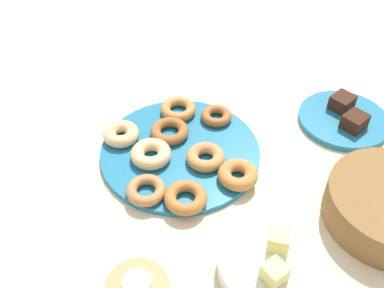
{
  "coord_description": "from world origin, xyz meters",
  "views": [
    {
      "loc": [
        0.62,
        0.35,
        0.7
      ],
      "look_at": [
        0.0,
        0.03,
        0.04
      ],
      "focal_mm": 41.3,
      "sensor_mm": 36.0,
      "label": 1
    }
  ],
  "objects_px": {
    "donut_7": "(178,109)",
    "melon_chunk_left": "(279,240)",
    "fruit_bowl": "(270,266)",
    "melon_chunk_right": "(274,273)",
    "donut_6": "(205,157)",
    "brownie_far": "(355,121)",
    "tealight": "(136,284)",
    "donut_2": "(170,131)",
    "cake_plate": "(343,120)",
    "donut_3": "(216,116)",
    "donut_5": "(151,154)",
    "donut_0": "(146,190)",
    "donut_1": "(121,134)",
    "brownie_near": "(342,102)",
    "donut_4": "(186,198)",
    "donut_plate": "(180,152)",
    "donut_8": "(238,175)"
  },
  "relations": [
    {
      "from": "donut_4",
      "to": "donut_8",
      "type": "relative_size",
      "value": 1.03
    },
    {
      "from": "donut_6",
      "to": "brownie_far",
      "type": "height_order",
      "value": "brownie_far"
    },
    {
      "from": "fruit_bowl",
      "to": "donut_1",
      "type": "bearing_deg",
      "value": -111.42
    },
    {
      "from": "donut_5",
      "to": "tealight",
      "type": "bearing_deg",
      "value": 26.51
    },
    {
      "from": "donut_3",
      "to": "donut_5",
      "type": "relative_size",
      "value": 0.84
    },
    {
      "from": "donut_0",
      "to": "melon_chunk_right",
      "type": "xyz_separation_m",
      "value": [
        0.08,
        0.3,
        0.03
      ]
    },
    {
      "from": "melon_chunk_right",
      "to": "fruit_bowl",
      "type": "bearing_deg",
      "value": -156.8
    },
    {
      "from": "donut_6",
      "to": "donut_7",
      "type": "bearing_deg",
      "value": -132.33
    },
    {
      "from": "donut_3",
      "to": "donut_6",
      "type": "xyz_separation_m",
      "value": [
        0.14,
        0.04,
        0.0
      ]
    },
    {
      "from": "donut_3",
      "to": "donut_5",
      "type": "distance_m",
      "value": 0.2
    },
    {
      "from": "cake_plate",
      "to": "donut_2",
      "type": "bearing_deg",
      "value": -54.63
    },
    {
      "from": "donut_4",
      "to": "donut_3",
      "type": "bearing_deg",
      "value": -168.62
    },
    {
      "from": "donut_3",
      "to": "donut_4",
      "type": "height_order",
      "value": "donut_4"
    },
    {
      "from": "donut_2",
      "to": "donut_6",
      "type": "xyz_separation_m",
      "value": [
        0.04,
        0.11,
        0.0
      ]
    },
    {
      "from": "tealight",
      "to": "melon_chunk_right",
      "type": "xyz_separation_m",
      "value": [
        -0.11,
        0.2,
        0.02
      ]
    },
    {
      "from": "donut_6",
      "to": "melon_chunk_right",
      "type": "distance_m",
      "value": 0.32
    },
    {
      "from": "brownie_near",
      "to": "donut_0",
      "type": "bearing_deg",
      "value": -32.26
    },
    {
      "from": "donut_3",
      "to": "brownie_far",
      "type": "xyz_separation_m",
      "value": [
        -0.12,
        0.3,
        0.01
      ]
    },
    {
      "from": "donut_1",
      "to": "donut_7",
      "type": "distance_m",
      "value": 0.16
    },
    {
      "from": "donut_plate",
      "to": "fruit_bowl",
      "type": "bearing_deg",
      "value": 55.5
    },
    {
      "from": "donut_6",
      "to": "brownie_far",
      "type": "relative_size",
      "value": 1.58
    },
    {
      "from": "donut_0",
      "to": "donut_1",
      "type": "xyz_separation_m",
      "value": [
        -0.12,
        -0.14,
        0.0
      ]
    },
    {
      "from": "donut_8",
      "to": "melon_chunk_left",
      "type": "distance_m",
      "value": 0.19
    },
    {
      "from": "donut_0",
      "to": "donut_1",
      "type": "relative_size",
      "value": 0.98
    },
    {
      "from": "donut_3",
      "to": "donut_8",
      "type": "bearing_deg",
      "value": 37.62
    },
    {
      "from": "donut_1",
      "to": "donut_3",
      "type": "relative_size",
      "value": 1.11
    },
    {
      "from": "cake_plate",
      "to": "melon_chunk_right",
      "type": "distance_m",
      "value": 0.51
    },
    {
      "from": "fruit_bowl",
      "to": "donut_5",
      "type": "bearing_deg",
      "value": -113.22
    },
    {
      "from": "donut_1",
      "to": "donut_4",
      "type": "distance_m",
      "value": 0.24
    },
    {
      "from": "donut_plate",
      "to": "melon_chunk_left",
      "type": "height_order",
      "value": "melon_chunk_left"
    },
    {
      "from": "donut_4",
      "to": "donut_6",
      "type": "relative_size",
      "value": 1.04
    },
    {
      "from": "donut_7",
      "to": "tealight",
      "type": "bearing_deg",
      "value": 19.92
    },
    {
      "from": "tealight",
      "to": "fruit_bowl",
      "type": "bearing_deg",
      "value": 126.97
    },
    {
      "from": "donut_7",
      "to": "melon_chunk_left",
      "type": "xyz_separation_m",
      "value": [
        0.27,
        0.35,
        0.03
      ]
    },
    {
      "from": "brownie_near",
      "to": "donut_5",
      "type": "bearing_deg",
      "value": -42.05
    },
    {
      "from": "donut_1",
      "to": "fruit_bowl",
      "type": "distance_m",
      "value": 0.45
    },
    {
      "from": "donut_5",
      "to": "melon_chunk_left",
      "type": "distance_m",
      "value": 0.34
    },
    {
      "from": "donut_2",
      "to": "donut_7",
      "type": "height_order",
      "value": "same"
    },
    {
      "from": "donut_8",
      "to": "cake_plate",
      "type": "relative_size",
      "value": 0.39
    },
    {
      "from": "donut_2",
      "to": "cake_plate",
      "type": "bearing_deg",
      "value": 125.37
    },
    {
      "from": "fruit_bowl",
      "to": "melon_chunk_right",
      "type": "xyz_separation_m",
      "value": [
        0.03,
        0.01,
        0.04
      ]
    },
    {
      "from": "melon_chunk_left",
      "to": "fruit_bowl",
      "type": "bearing_deg",
      "value": 0.0
    },
    {
      "from": "donut_0",
      "to": "donut_3",
      "type": "relative_size",
      "value": 1.09
    },
    {
      "from": "donut_0",
      "to": "donut_8",
      "type": "xyz_separation_m",
      "value": [
        -0.12,
        0.15,
        0.0
      ]
    },
    {
      "from": "fruit_bowl",
      "to": "cake_plate",
      "type": "bearing_deg",
      "value": 177.44
    },
    {
      "from": "donut_plate",
      "to": "cake_plate",
      "type": "xyz_separation_m",
      "value": [
        -0.28,
        0.3,
        0.0
      ]
    },
    {
      "from": "cake_plate",
      "to": "tealight",
      "type": "distance_m",
      "value": 0.65
    },
    {
      "from": "brownie_near",
      "to": "melon_chunk_right",
      "type": "distance_m",
      "value": 0.54
    },
    {
      "from": "donut_0",
      "to": "donut_2",
      "type": "height_order",
      "value": "donut_2"
    },
    {
      "from": "donut_3",
      "to": "tealight",
      "type": "xyz_separation_m",
      "value": [
        0.47,
        0.07,
        0.01
      ]
    }
  ]
}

